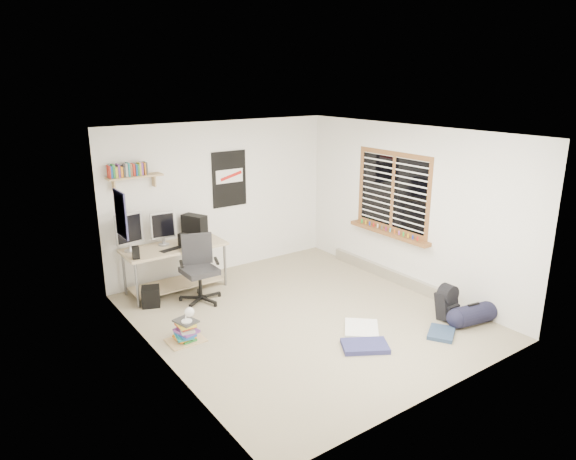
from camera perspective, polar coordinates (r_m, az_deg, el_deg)
floor at (r=7.16m, az=1.62°, el=-9.60°), size 4.00×4.50×0.01m
ceiling at (r=6.46m, az=1.81°, el=10.81°), size 4.00×4.50×0.01m
back_wall at (r=8.55m, az=-7.43°, el=3.58°), size 4.00×0.01×2.50m
left_wall at (r=5.78m, az=-14.41°, el=-3.19°), size 0.01×4.50×2.50m
right_wall at (r=8.03m, az=13.23°, el=2.42°), size 0.01×4.50×2.50m
desk at (r=8.05m, az=-12.38°, el=-4.10°), size 1.63×0.97×0.70m
monitor_left at (r=7.79m, az=-17.17°, el=-0.81°), size 0.43×0.18×0.45m
monitor_right at (r=7.95m, az=-13.72°, el=-0.40°), size 0.37×0.11×0.40m
pc_tower at (r=8.15m, az=-10.34°, el=0.26°), size 0.33×0.43×0.41m
keyboard at (r=7.79m, az=-12.77°, el=-2.14°), size 0.40×0.21×0.02m
speaker_left at (r=7.49m, az=-16.55°, el=-2.49°), size 0.12×0.12×0.20m
speaker_right at (r=7.93m, az=-11.65°, el=-1.07°), size 0.13×0.13×0.20m
office_chair at (r=7.54m, az=-9.81°, el=-4.38°), size 0.82×0.82×0.99m
wall_shelf at (r=7.78m, az=-16.66°, el=5.72°), size 0.80×0.22×0.24m
poster_back_wall at (r=8.54m, az=-6.53°, el=5.65°), size 0.62×0.03×0.92m
poster_left_wall at (r=6.81m, az=-18.10°, el=1.69°), size 0.02×0.42×0.60m
window at (r=8.14m, az=11.49°, el=4.17°), size 0.10×1.50×1.26m
baseboard_heater at (r=8.53m, az=10.99°, el=-4.78°), size 0.08×2.50×0.18m
backpack at (r=7.34m, az=17.22°, el=-7.93°), size 0.28×0.23×0.38m
duffel_bag at (r=7.31m, az=19.81°, el=-8.82°), size 0.32×0.32×0.54m
tshirt at (r=6.86m, az=8.16°, el=-10.79°), size 0.65×0.66×0.04m
jeans_a at (r=6.44m, az=8.55°, el=-12.63°), size 0.65×0.58×0.06m
jeans_b at (r=6.95m, az=16.66°, el=-10.93°), size 0.51×0.48×0.05m
book_stack at (r=6.61m, az=-11.36°, el=-10.82°), size 0.49×0.40×0.33m
desk_lamp at (r=6.49m, az=-11.24°, el=-9.05°), size 0.18×0.24×0.22m
subwoofer at (r=7.67m, az=-15.00°, el=-7.15°), size 0.33×0.33×0.28m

